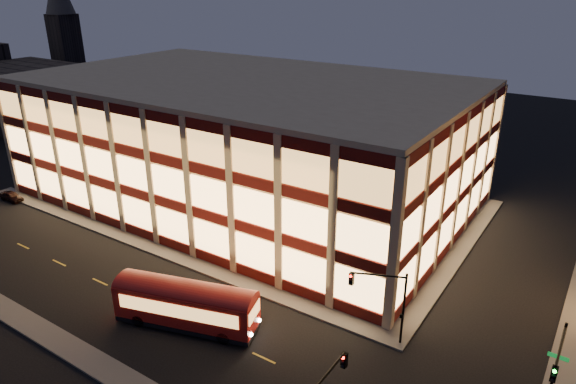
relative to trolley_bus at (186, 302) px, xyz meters
The scene contains 10 objects.
ground 10.96m from the trolley_bus, 145.04° to the left, with size 200.00×200.00×0.00m, color black.
sidewalk_office_south 13.97m from the trolley_bus, 148.77° to the left, with size 54.00×2.00×0.15m, color #514F4C.
sidewalk_office_east 27.24m from the trolley_bus, 58.53° to the left, with size 2.00×30.00×0.15m, color #514F4C.
sidewalk_near 11.34m from the trolley_bus, 142.23° to the right, with size 100.00×2.00×0.15m, color #514F4C.
office_building 26.40m from the trolley_bus, 116.95° to the left, with size 50.45×30.45×14.50m.
church_tower 91.61m from the trolley_bus, 149.64° to the left, with size 5.00×5.00×18.00m, color #2D2621.
traffic_signal_far 14.98m from the trolley_bus, 25.56° to the left, with size 3.79×1.87×6.00m.
traffic_signal_right 25.38m from the trolley_bus, 12.66° to the left, with size 1.20×4.37×6.00m.
trolley_bus is the anchor object (origin of this frame).
parked_car_0 35.37m from the trolley_bus, behind, with size 1.36×3.38×1.15m, color black.
Camera 1 is at (33.48, -29.35, 25.00)m, focal length 32.00 mm.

